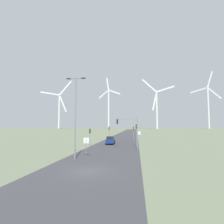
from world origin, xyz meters
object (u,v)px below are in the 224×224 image
wind_turbine_left (109,105)px  wind_turbine_center (157,105)px  traffic_light_post_mid_left (109,130)px  stop_sign_near (86,143)px  stop_sign_far (139,135)px  traffic_light_post_near_right (136,130)px  traffic_light_mast_overhead (129,126)px  car_approaching (110,140)px  streetlamp (76,108)px  wind_turbine_far_left (59,107)px  traffic_light_post_near_left (90,133)px  traffic_light_post_mid_right (134,131)px  wind_turbine_right (208,103)px

wind_turbine_left → wind_turbine_center: (61.43, -19.62, -3.31)m
traffic_light_post_mid_left → stop_sign_near: bearing=-88.3°
stop_sign_far → traffic_light_post_mid_left: traffic_light_post_mid_left is taller
traffic_light_post_near_right → traffic_light_mast_overhead: 5.50m
stop_sign_far → car_approaching: size_ratio=0.70×
traffic_light_post_near_right → wind_turbine_left: bearing=100.8°
streetlamp → wind_turbine_far_left: 216.37m
stop_sign_far → traffic_light_mast_overhead: size_ratio=0.50×
wind_turbine_far_left → wind_turbine_center: bearing=-1.6°
streetlamp → traffic_light_post_near_left: (-1.80, 13.91, -3.94)m
stop_sign_far → traffic_light_post_near_right: traffic_light_post_near_right is taller
wind_turbine_center → wind_turbine_far_left: bearing=178.4°
traffic_light_mast_overhead → wind_turbine_center: bearing=81.9°
streetlamp → traffic_light_mast_overhead: streetlamp is taller
stop_sign_near → traffic_light_post_mid_left: (-0.77, 25.67, 1.06)m
traffic_light_mast_overhead → wind_turbine_left: 205.09m
traffic_light_post_near_right → traffic_light_post_mid_right: 11.04m
traffic_light_mast_overhead → wind_turbine_right: bearing=65.6°
streetlamp → wind_turbine_left: bearing=97.9°
traffic_light_post_near_left → traffic_light_mast_overhead: size_ratio=0.62×
traffic_light_post_near_right → car_approaching: traffic_light_post_near_right is taller
traffic_light_mast_overhead → wind_turbine_far_left: size_ratio=0.09×
wind_turbine_right → traffic_light_post_mid_left: bearing=-118.0°
car_approaching → wind_turbine_left: wind_turbine_left is taller
wind_turbine_right → stop_sign_near: bearing=-114.9°
stop_sign_near → stop_sign_far: size_ratio=0.90×
stop_sign_far → wind_turbine_left: 196.36m
streetlamp → stop_sign_far: streetlamp is taller
wind_turbine_center → wind_turbine_right: (65.74, 20.57, 3.80)m
traffic_light_mast_overhead → wind_turbine_right: (91.36, 201.05, 27.70)m
traffic_light_post_near_left → wind_turbine_right: bearing=63.2°
wind_turbine_far_left → wind_turbine_center: wind_turbine_far_left is taller
traffic_light_mast_overhead → wind_turbine_center: (25.62, 180.48, 23.89)m
wind_turbine_far_left → wind_turbine_center: (124.69, -3.50, -0.15)m
stop_sign_near → car_approaching: (1.04, 16.18, -0.91)m
traffic_light_post_mid_left → wind_turbine_right: (97.81, 183.59, 28.97)m
traffic_light_post_mid_left → traffic_light_mast_overhead: size_ratio=0.67×
wind_turbine_right → traffic_light_mast_overhead: bearing=-114.4°
traffic_light_mast_overhead → wind_turbine_center: 183.85m
wind_turbine_right → traffic_light_post_mid_right: bearing=-116.2°
stop_sign_near → wind_turbine_right: size_ratio=0.04×
streetlamp → traffic_light_post_near_left: bearing=97.4°
stop_sign_far → wind_turbine_center: bearing=82.1°
traffic_light_post_near_left → traffic_light_post_mid_right: 15.56m
traffic_light_post_near_right → traffic_light_post_mid_left: size_ratio=1.15×
stop_sign_far → traffic_light_post_near_left: 11.95m
traffic_light_post_mid_left → wind_turbine_center: size_ratio=0.07×
traffic_light_mast_overhead → stop_sign_near: bearing=-124.7°
stop_sign_far → traffic_light_post_mid_right: (-1.35, 6.64, 0.84)m
stop_sign_far → wind_turbine_right: wind_turbine_right is taller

